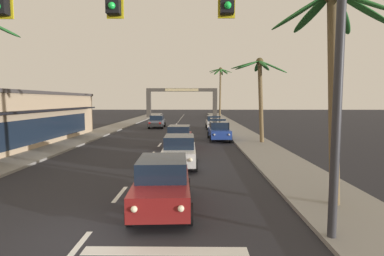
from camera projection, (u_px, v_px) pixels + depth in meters
ground_plane at (84, 239)px, 7.91m from camera, size 220.00×220.00×0.00m
sidewalk_right at (248, 139)px, 27.72m from camera, size 3.20×110.00×0.14m
sidewalk_left at (80, 139)px, 27.91m from camera, size 3.20×110.00×0.14m
lane_markings at (169, 140)px, 28.01m from camera, size 4.28×89.29×0.01m
traffic_signal_mast at (187, 24)px, 7.31m from camera, size 11.53×0.41×7.45m
sedan_lead_at_stop_bar at (162, 183)px, 10.19m from camera, size 2.12×4.51×1.68m
sedan_third_in_queue at (179, 151)px, 16.74m from camera, size 2.01×4.48×1.68m
sedan_fifth_in_queue at (179, 136)px, 23.29m from camera, size 2.01×4.48×1.68m
sedan_oncoming_far at (157, 121)px, 39.93m from camera, size 1.96×4.46×1.68m
sedan_parked_nearest_kerb at (214, 122)px, 38.32m from camera, size 1.96×4.46×1.68m
sedan_parked_mid_kerb at (218, 126)px, 32.69m from camera, size 2.03×4.48×1.68m
sedan_parked_far_kerb at (219, 131)px, 27.48m from camera, size 2.02×4.48×1.68m
palm_right_nearest at (334, 48)px, 9.71m from camera, size 3.84×4.16×7.33m
palm_right_second at (260, 79)px, 24.91m from camera, size 4.64×4.75×7.12m
palm_right_farthest at (220, 81)px, 55.08m from camera, size 4.22×3.99×9.61m
town_gateway_arch at (182, 98)px, 64.13m from camera, size 15.02×0.90×6.18m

